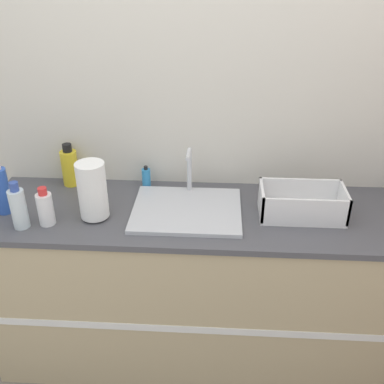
{
  "coord_description": "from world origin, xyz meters",
  "views": [
    {
      "loc": [
        0.09,
        -1.55,
        2.06
      ],
      "look_at": [
        -0.02,
        0.27,
        1.05
      ],
      "focal_mm": 42.0,
      "sensor_mm": 36.0,
      "label": 1
    }
  ],
  "objects_px": {
    "dish_rack": "(302,206)",
    "bottle_white_spray": "(45,208)",
    "paper_towel_roll": "(92,191)",
    "bottle_clear": "(18,208)",
    "bottle_yellow": "(70,167)",
    "sink": "(187,208)",
    "soap_dispenser": "(146,178)",
    "bottle_blue": "(1,189)"
  },
  "relations": [
    {
      "from": "bottle_white_spray",
      "to": "soap_dispenser",
      "type": "relative_size",
      "value": 1.56
    },
    {
      "from": "paper_towel_roll",
      "to": "bottle_clear",
      "type": "xyz_separation_m",
      "value": [
        -0.31,
        -0.1,
        -0.04
      ]
    },
    {
      "from": "bottle_clear",
      "to": "bottle_yellow",
      "type": "bearing_deg",
      "value": 76.26
    },
    {
      "from": "dish_rack",
      "to": "bottle_blue",
      "type": "distance_m",
      "value": 1.41
    },
    {
      "from": "sink",
      "to": "bottle_clear",
      "type": "height_order",
      "value": "sink"
    },
    {
      "from": "bottle_blue",
      "to": "soap_dispenser",
      "type": "relative_size",
      "value": 2.29
    },
    {
      "from": "sink",
      "to": "paper_towel_roll",
      "type": "relative_size",
      "value": 1.85
    },
    {
      "from": "bottle_yellow",
      "to": "bottle_clear",
      "type": "xyz_separation_m",
      "value": [
        -0.1,
        -0.42,
        -0.0
      ]
    },
    {
      "from": "sink",
      "to": "paper_towel_roll",
      "type": "xyz_separation_m",
      "value": [
        -0.43,
        -0.08,
        0.13
      ]
    },
    {
      "from": "sink",
      "to": "bottle_clear",
      "type": "distance_m",
      "value": 0.76
    },
    {
      "from": "sink",
      "to": "dish_rack",
      "type": "bearing_deg",
      "value": -0.15
    },
    {
      "from": "bottle_blue",
      "to": "paper_towel_roll",
      "type": "bearing_deg",
      "value": -3.15
    },
    {
      "from": "bottle_yellow",
      "to": "bottle_white_spray",
      "type": "bearing_deg",
      "value": -89.34
    },
    {
      "from": "dish_rack",
      "to": "bottle_clear",
      "type": "xyz_separation_m",
      "value": [
        -1.28,
        -0.18,
        0.05
      ]
    },
    {
      "from": "dish_rack",
      "to": "sink",
      "type": "bearing_deg",
      "value": 179.85
    },
    {
      "from": "dish_rack",
      "to": "bottle_white_spray",
      "type": "xyz_separation_m",
      "value": [
        -1.17,
        -0.15,
        0.03
      ]
    },
    {
      "from": "bottle_yellow",
      "to": "bottle_white_spray",
      "type": "distance_m",
      "value": 0.39
    },
    {
      "from": "sink",
      "to": "paper_towel_roll",
      "type": "height_order",
      "value": "paper_towel_roll"
    },
    {
      "from": "bottle_clear",
      "to": "soap_dispenser",
      "type": "bearing_deg",
      "value": 39.45
    },
    {
      "from": "paper_towel_roll",
      "to": "dish_rack",
      "type": "distance_m",
      "value": 0.97
    },
    {
      "from": "dish_rack",
      "to": "bottle_white_spray",
      "type": "height_order",
      "value": "bottle_white_spray"
    },
    {
      "from": "sink",
      "to": "soap_dispenser",
      "type": "distance_m",
      "value": 0.33
    },
    {
      "from": "paper_towel_roll",
      "to": "bottle_clear",
      "type": "distance_m",
      "value": 0.33
    },
    {
      "from": "bottle_clear",
      "to": "sink",
      "type": "bearing_deg",
      "value": 13.71
    },
    {
      "from": "bottle_clear",
      "to": "soap_dispenser",
      "type": "relative_size",
      "value": 1.9
    },
    {
      "from": "sink",
      "to": "bottle_yellow",
      "type": "xyz_separation_m",
      "value": [
        -0.64,
        0.24,
        0.09
      ]
    },
    {
      "from": "dish_rack",
      "to": "bottle_yellow",
      "type": "bearing_deg",
      "value": 168.25
    },
    {
      "from": "bottle_blue",
      "to": "dish_rack",
      "type": "bearing_deg",
      "value": 2.22
    },
    {
      "from": "dish_rack",
      "to": "soap_dispenser",
      "type": "height_order",
      "value": "dish_rack"
    },
    {
      "from": "sink",
      "to": "bottle_clear",
      "type": "xyz_separation_m",
      "value": [
        -0.74,
        -0.18,
        0.08
      ]
    },
    {
      "from": "bottle_blue",
      "to": "soap_dispenser",
      "type": "xyz_separation_m",
      "value": [
        0.64,
        0.29,
        -0.07
      ]
    },
    {
      "from": "paper_towel_roll",
      "to": "bottle_white_spray",
      "type": "relative_size",
      "value": 1.5
    },
    {
      "from": "dish_rack",
      "to": "bottle_white_spray",
      "type": "distance_m",
      "value": 1.18
    },
    {
      "from": "bottle_white_spray",
      "to": "bottle_blue",
      "type": "bearing_deg",
      "value": 158.92
    },
    {
      "from": "dish_rack",
      "to": "soap_dispenser",
      "type": "relative_size",
      "value": 3.29
    },
    {
      "from": "dish_rack",
      "to": "soap_dispenser",
      "type": "xyz_separation_m",
      "value": [
        -0.77,
        0.24,
        0.0
      ]
    },
    {
      "from": "bottle_clear",
      "to": "paper_towel_roll",
      "type": "bearing_deg",
      "value": 17.67
    },
    {
      "from": "bottle_yellow",
      "to": "paper_towel_roll",
      "type": "bearing_deg",
      "value": -57.11
    },
    {
      "from": "bottle_yellow",
      "to": "bottle_white_spray",
      "type": "xyz_separation_m",
      "value": [
        0.0,
        -0.39,
        -0.02
      ]
    },
    {
      "from": "sink",
      "to": "bottle_white_spray",
      "type": "relative_size",
      "value": 2.78
    },
    {
      "from": "bottle_white_spray",
      "to": "soap_dispenser",
      "type": "distance_m",
      "value": 0.56
    },
    {
      "from": "paper_towel_roll",
      "to": "bottle_blue",
      "type": "bearing_deg",
      "value": 176.85
    }
  ]
}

